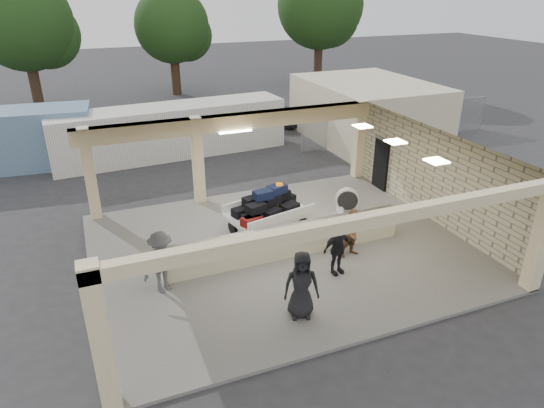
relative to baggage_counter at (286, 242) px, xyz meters
name	(u,v)px	position (x,y,z in m)	size (l,w,h in m)	color
ground	(280,250)	(0.00, 0.50, -0.59)	(120.00, 120.00, 0.00)	#2B2B2E
pavilion	(278,205)	(0.21, 1.16, 0.76)	(12.01, 10.00, 3.55)	slate
baggage_counter	(286,242)	(0.00, 0.00, 0.00)	(8.20, 0.58, 0.98)	beige
luggage_cart	(268,209)	(0.04, 1.73, 0.38)	(3.09, 2.30, 1.62)	white
drum_fan	(347,200)	(3.44, 2.10, 0.03)	(0.92, 0.64, 0.97)	white
baggage_handler	(278,205)	(0.52, 1.96, 0.37)	(0.63, 0.34, 1.72)	orange
passenger_a	(353,233)	(1.97, -0.81, 0.32)	(0.78, 0.34, 1.61)	brown
passenger_b	(337,249)	(0.98, -1.54, 0.35)	(0.98, 0.36, 1.67)	black
passenger_c	(162,262)	(-4.02, -0.52, 0.45)	(1.20, 0.42, 1.86)	#505155
passenger_d	(301,285)	(-0.88, -3.00, 0.46)	(0.92, 0.38, 1.89)	black
car_white_a	(335,116)	(9.14, 13.46, 0.07)	(2.17, 4.58, 1.31)	white
car_white_b	(359,113)	(10.92, 13.60, 0.06)	(1.53, 4.10, 1.30)	white
car_dark	(270,115)	(5.40, 14.94, 0.10)	(1.45, 4.12, 1.37)	black
container_white	(171,131)	(-1.30, 11.72, 0.68)	(11.73, 2.35, 2.54)	white
fence	(399,122)	(11.00, 9.50, 0.47)	(12.06, 0.06, 2.03)	gray
tree_left	(29,26)	(-7.68, 24.66, 5.00)	(6.60, 6.30, 9.00)	#382619
tree_mid	(176,28)	(2.32, 26.66, 4.38)	(6.00, 5.60, 8.00)	#382619
tree_right	(323,9)	(14.32, 25.66, 5.63)	(7.20, 7.00, 10.00)	#382619
adjacent_building	(367,111)	(9.50, 10.50, 1.01)	(6.00, 8.00, 3.20)	beige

